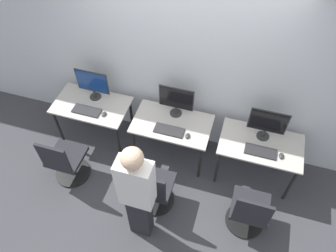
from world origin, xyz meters
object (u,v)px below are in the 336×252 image
at_px(office_chair_left, 66,162).
at_px(keyboard_center, 169,130).
at_px(monitor_left, 92,83).
at_px(keyboard_left, 87,111).
at_px(mouse_right, 281,156).
at_px(monitor_center, 176,100).
at_px(keyboard_right, 261,151).
at_px(office_chair_right, 249,213).
at_px(person_center, 137,193).
at_px(mouse_left, 104,114).
at_px(office_chair_center, 154,190).
at_px(mouse_center, 188,136).
at_px(monitor_right, 267,123).

xyz_separation_m(office_chair_left, keyboard_center, (1.23, 0.63, 0.36)).
height_order(monitor_left, keyboard_left, monitor_left).
xyz_separation_m(keyboard_center, mouse_right, (1.40, 0.01, 0.01)).
xyz_separation_m(monitor_left, monitor_center, (1.16, 0.03, 0.00)).
distance_m(keyboard_right, office_chair_right, 0.74).
bearing_deg(office_chair_right, office_chair_left, 179.82).
bearing_deg(person_center, monitor_left, 130.29).
distance_m(mouse_left, keyboard_center, 0.91).
relative_size(mouse_left, office_chair_center, 0.10).
bearing_deg(office_chair_center, monitor_center, 90.62).
bearing_deg(office_chair_left, monitor_center, 37.53).
xyz_separation_m(keyboard_right, office_chair_right, (0.02, -0.65, -0.36)).
bearing_deg(office_chair_right, keyboard_left, 164.60).
distance_m(keyboard_center, office_chair_center, 0.77).
bearing_deg(mouse_center, monitor_left, 167.79).
bearing_deg(mouse_right, monitor_right, 134.94).
bearing_deg(monitor_left, office_chair_center, -39.51).
relative_size(monitor_left, office_chair_center, 0.52).
xyz_separation_m(mouse_center, mouse_right, (1.15, 0.03, 0.00)).
relative_size(keyboard_center, office_chair_right, 0.44).
relative_size(office_chair_left, office_chair_center, 1.00).
height_order(mouse_left, monitor_center, monitor_center).
xyz_separation_m(office_chair_center, office_chair_right, (1.16, 0.04, 0.00)).
xyz_separation_m(monitor_left, office_chair_left, (-0.07, -0.91, -0.61)).
relative_size(keyboard_left, keyboard_right, 1.00).
bearing_deg(monitor_center, office_chair_left, -142.47).
bearing_deg(keyboard_right, monitor_right, 90.00).
relative_size(mouse_left, office_chair_right, 0.10).
bearing_deg(office_chair_right, monitor_left, 158.44).
height_order(office_chair_left, keyboard_center, office_chair_left).
bearing_deg(monitor_left, person_center, -49.71).
relative_size(monitor_center, person_center, 0.28).
relative_size(monitor_right, keyboard_right, 1.20).
bearing_deg(person_center, office_chair_right, 18.72).
height_order(mouse_right, office_chair_right, office_chair_right).
bearing_deg(mouse_left, office_chair_right, -17.33).
height_order(keyboard_center, person_center, person_center).
height_order(mouse_left, office_chair_center, office_chair_center).
bearing_deg(keyboard_left, mouse_center, -1.03).
distance_m(mouse_center, office_chair_right, 1.17).
bearing_deg(office_chair_center, person_center, -96.41).
height_order(monitor_left, office_chair_center, monitor_left).
bearing_deg(keyboard_left, office_chair_right, -15.40).
height_order(person_center, mouse_right, person_center).
bearing_deg(office_chair_center, monitor_right, 39.33).
bearing_deg(office_chair_left, keyboard_right, 14.99).
height_order(monitor_left, keyboard_right, monitor_left).
bearing_deg(keyboard_center, monitor_right, 12.61).
bearing_deg(mouse_center, keyboard_right, 1.92).
bearing_deg(monitor_right, monitor_center, 177.26).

